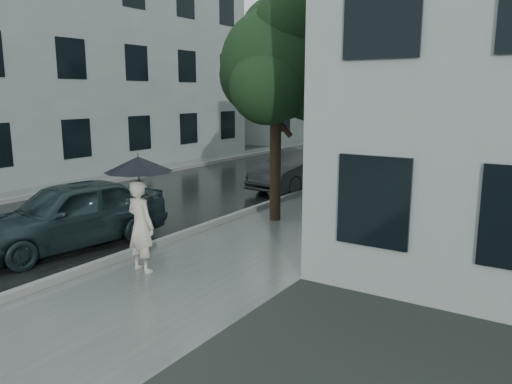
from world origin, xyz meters
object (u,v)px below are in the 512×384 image
Objects in this scene: lamp_post at (345,106)px; car_far at (297,169)px; street_tree at (278,63)px; pedestrian at (141,226)px; car_near at (69,214)px.

lamp_post is 3.43m from car_far.
pedestrian is at bearing -91.48° from street_tree.
lamp_post is 11.66m from car_near.
street_tree is at bearing -63.58° from car_far.
car_far is (-0.63, -2.60, -2.15)m from lamp_post.
pedestrian is at bearing -75.32° from car_far.
pedestrian is 0.42× the size of car_far.
street_tree is 1.19× the size of lamp_post.
pedestrian reaches higher than car_far.
car_near is 1.03× the size of car_far.
car_near is at bearing -90.91° from car_far.
lamp_post reaches higher than pedestrian.
lamp_post is (-0.84, 11.63, 1.96)m from pedestrian.
street_tree is 1.37× the size of car_near.
lamp_post reaches higher than car_near.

